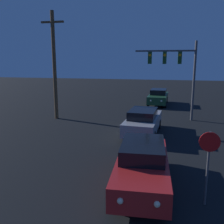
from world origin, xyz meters
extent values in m
cube|color=#B21E1E|center=(2.35, 8.29, 0.69)|extent=(2.08, 4.87, 0.76)
cube|color=black|center=(2.34, 8.52, 1.32)|extent=(1.67, 2.41, 0.51)
cylinder|color=black|center=(3.27, 6.86, 0.31)|extent=(0.23, 0.62, 0.61)
cylinder|color=black|center=(1.61, 6.76, 0.31)|extent=(0.23, 0.62, 0.61)
cylinder|color=black|center=(3.09, 9.81, 0.31)|extent=(0.23, 0.62, 0.61)
cylinder|color=black|center=(1.44, 9.71, 0.31)|extent=(0.23, 0.62, 0.61)
sphere|color=#F9EFC6|center=(2.99, 5.91, 0.76)|extent=(0.18, 0.18, 0.18)
sphere|color=#F9EFC6|center=(2.00, 5.86, 0.76)|extent=(0.18, 0.18, 0.18)
cube|color=#99999E|center=(1.75, 14.98, 0.69)|extent=(2.11, 4.88, 0.76)
cube|color=black|center=(1.73, 14.74, 1.32)|extent=(1.68, 2.42, 0.51)
cylinder|color=black|center=(1.02, 16.51, 0.31)|extent=(0.24, 0.62, 0.61)
cylinder|color=black|center=(2.67, 16.40, 0.31)|extent=(0.24, 0.62, 0.61)
cylinder|color=black|center=(0.82, 13.56, 0.31)|extent=(0.24, 0.62, 0.61)
cylinder|color=black|center=(2.48, 13.45, 0.31)|extent=(0.24, 0.62, 0.61)
sphere|color=#F9EFC6|center=(1.41, 17.41, 0.76)|extent=(0.18, 0.18, 0.18)
sphere|color=#F9EFC6|center=(2.40, 17.35, 0.76)|extent=(0.18, 0.18, 0.18)
cube|color=#1E4728|center=(2.23, 25.79, 0.69)|extent=(2.01, 4.85, 0.76)
cube|color=black|center=(2.24, 26.03, 1.32)|extent=(1.63, 2.39, 0.51)
cylinder|color=black|center=(3.00, 24.28, 0.31)|extent=(0.23, 0.62, 0.61)
cylinder|color=black|center=(1.34, 24.35, 0.31)|extent=(0.23, 0.62, 0.61)
cylinder|color=black|center=(3.13, 27.23, 0.31)|extent=(0.23, 0.62, 0.61)
cylinder|color=black|center=(1.47, 27.30, 0.31)|extent=(0.23, 0.62, 0.61)
sphere|color=#F9EFC6|center=(2.62, 23.36, 0.76)|extent=(0.18, 0.18, 0.18)
sphere|color=#F9EFC6|center=(1.63, 23.41, 0.76)|extent=(0.18, 0.18, 0.18)
cylinder|color=#4C4C51|center=(5.02, 19.32, 2.96)|extent=(0.18, 0.18, 5.92)
cube|color=#4C4C51|center=(2.82, 19.32, 5.21)|extent=(4.40, 0.12, 0.12)
cube|color=#1E471E|center=(3.92, 19.32, 4.70)|extent=(0.28, 0.28, 0.90)
cylinder|color=orange|center=(3.92, 19.17, 4.90)|extent=(0.20, 0.02, 0.20)
cube|color=#1E471E|center=(2.82, 19.32, 4.70)|extent=(0.28, 0.28, 0.90)
cylinder|color=orange|center=(2.82, 19.17, 4.90)|extent=(0.20, 0.02, 0.20)
cube|color=#1E471E|center=(1.72, 19.32, 4.70)|extent=(0.28, 0.28, 0.90)
cylinder|color=orange|center=(1.72, 19.17, 4.90)|extent=(0.20, 0.02, 0.20)
cylinder|color=#4C4C51|center=(4.44, 7.48, 1.21)|extent=(0.07, 0.07, 2.41)
cylinder|color=red|center=(4.44, 7.46, 2.10)|extent=(0.62, 0.03, 0.62)
cylinder|color=brown|center=(-5.35, 17.66, 4.04)|extent=(0.28, 0.28, 8.09)
cube|color=brown|center=(-5.35, 17.66, 7.28)|extent=(1.78, 0.14, 0.14)
camera|label=1|loc=(3.12, -0.20, 4.52)|focal=40.00mm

